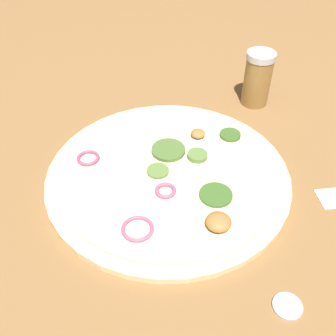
% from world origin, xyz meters
% --- Properties ---
extents(ground_plane, '(3.00, 3.00, 0.00)m').
position_xyz_m(ground_plane, '(0.00, 0.00, 0.00)').
color(ground_plane, brown).
extents(pizza, '(0.38, 0.38, 0.03)m').
position_xyz_m(pizza, '(-0.00, -0.00, 0.01)').
color(pizza, beige).
rests_on(pizza, ground_plane).
extents(spice_jar, '(0.05, 0.05, 0.11)m').
position_xyz_m(spice_jar, '(0.25, -0.11, 0.05)').
color(spice_jar, olive).
rests_on(spice_jar, ground_plane).
extents(loose_cap, '(0.04, 0.04, 0.01)m').
position_xyz_m(loose_cap, '(-0.17, -0.19, 0.00)').
color(loose_cap, '#B2B2B7').
rests_on(loose_cap, ground_plane).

